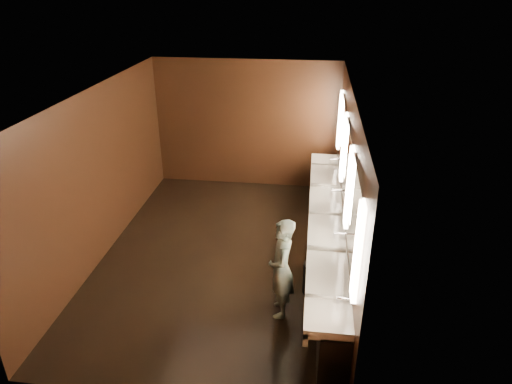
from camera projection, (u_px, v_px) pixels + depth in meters
floor at (222, 254)px, 7.88m from camera, size 6.00×6.00×0.00m
ceiling at (216, 93)px, 6.67m from camera, size 4.00×6.00×0.02m
wall_back at (246, 125)px, 9.96m from camera, size 4.00×0.02×2.80m
wall_front at (160, 301)px, 4.60m from camera, size 4.00×0.02×2.80m
wall_left at (100, 174)px, 7.51m from camera, size 0.02×6.00×2.80m
wall_right at (346, 187)px, 7.05m from camera, size 0.02×6.00×2.80m
sink_counter at (329, 236)px, 7.47m from camera, size 0.55×5.40×1.01m
mirror_band at (347, 166)px, 6.90m from camera, size 0.06×5.03×1.15m
person at (282, 269)px, 6.23m from camera, size 0.41×0.57×1.49m
trash_bin at (314, 278)px, 6.85m from camera, size 0.37×0.37×0.51m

